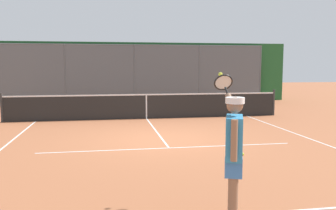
# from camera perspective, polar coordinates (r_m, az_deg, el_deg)

# --- Properties ---
(ground_plane) EXTENTS (60.00, 60.00, 0.00)m
(ground_plane) POSITION_cam_1_polar(r_m,az_deg,el_deg) (10.07, -0.86, -5.54)
(ground_plane) COLOR #A8603D
(court_line_markings) EXTENTS (8.31, 9.25, 0.01)m
(court_line_markings) POSITION_cam_1_polar(r_m,az_deg,el_deg) (8.75, 0.54, -7.34)
(court_line_markings) COLOR white
(court_line_markings) RESTS_ON ground
(fence_backdrop) EXTENTS (17.61, 1.37, 3.31)m
(fence_backdrop) POSITION_cam_1_polar(r_m,az_deg,el_deg) (20.32, -5.52, 5.13)
(fence_backdrop) COLOR #565B60
(fence_backdrop) RESTS_ON ground
(tennis_net) EXTENTS (10.67, 0.09, 1.07)m
(tennis_net) POSITION_cam_1_polar(r_m,az_deg,el_deg) (13.95, -3.46, -0.15)
(tennis_net) COLOR #2D2D2D
(tennis_net) RESTS_ON ground
(tennis_player) EXTENTS (0.47, 1.39, 1.97)m
(tennis_player) POSITION_cam_1_polar(r_m,az_deg,el_deg) (4.80, 10.38, -6.93)
(tennis_player) COLOR silver
(tennis_player) RESTS_ON ground
(tennis_ball_mid_court) EXTENTS (0.07, 0.07, 0.07)m
(tennis_ball_mid_court) POSITION_cam_1_polar(r_m,az_deg,el_deg) (8.52, 11.80, -7.66)
(tennis_ball_mid_court) COLOR #C1D138
(tennis_ball_mid_court) RESTS_ON ground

